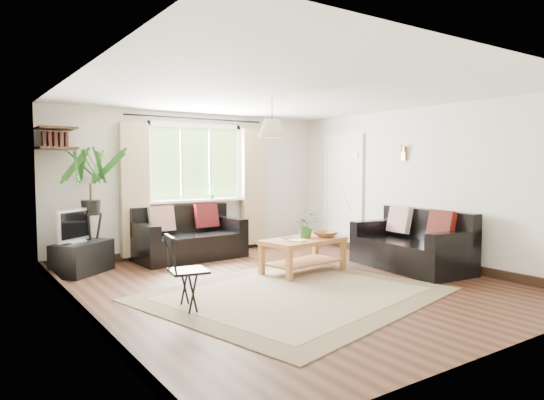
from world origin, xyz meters
TOP-DOWN VIEW (x-y plane):
  - floor at (0.00, 0.00)m, footprint 5.50×5.50m
  - ceiling at (0.00, 0.00)m, footprint 5.50×5.50m
  - wall_back at (0.00, 2.75)m, footprint 5.00×0.02m
  - wall_front at (0.00, -2.75)m, footprint 5.00×0.02m
  - wall_left at (-2.50, 0.00)m, footprint 0.02×5.50m
  - wall_right at (2.50, 0.00)m, footprint 0.02×5.50m
  - rug at (-0.25, -0.43)m, footprint 3.68×3.35m
  - window at (0.00, 2.71)m, footprint 2.50×0.16m
  - door at (2.47, 1.70)m, footprint 0.06×0.96m
  - corner_shelf at (-2.25, 2.50)m, footprint 0.50×0.50m
  - pendant_lamp at (0.00, 0.40)m, footprint 0.36×0.36m
  - wall_sconce at (2.43, 0.30)m, footprint 0.12×0.12m
  - sofa_back at (-0.34, 2.26)m, footprint 1.76×0.95m
  - sofa_right at (2.00, -0.24)m, footprint 1.82×1.04m
  - coffee_table at (0.56, 0.43)m, footprint 1.26×0.80m
  - table_plant at (0.65, 0.50)m, footprint 0.33×0.29m
  - bowl at (0.91, 0.37)m, footprint 0.37×0.37m
  - book_a at (0.27, 0.29)m, footprint 0.21×0.25m
  - book_b at (0.30, 0.53)m, footprint 0.18×0.23m
  - tv_stand at (-2.03, 2.12)m, footprint 0.94×0.88m
  - tv at (-2.12, 2.12)m, footprint 0.63×0.56m
  - palm_stand at (-1.84, 2.34)m, footprint 0.72×0.72m
  - folding_chair at (-1.52, -0.29)m, footprint 0.47×0.47m
  - sill_plant at (0.25, 2.63)m, footprint 0.14×0.10m

SIDE VIEW (x-z plane):
  - floor at x=0.00m, z-range 0.00..0.00m
  - rug at x=-0.25m, z-range 0.00..0.02m
  - tv_stand at x=-2.03m, z-range 0.00..0.44m
  - coffee_table at x=0.56m, z-range 0.00..0.48m
  - folding_chair at x=-1.52m, z-range 0.00..0.79m
  - sofa_back at x=-0.34m, z-range 0.00..0.81m
  - sofa_right at x=2.00m, z-range 0.00..0.82m
  - book_a at x=0.27m, z-range 0.48..0.50m
  - book_b at x=0.30m, z-range 0.48..0.50m
  - bowl at x=0.91m, z-range 0.48..0.56m
  - table_plant at x=0.65m, z-range 0.48..0.83m
  - tv at x=-2.12m, z-range 0.44..0.93m
  - palm_stand at x=-1.84m, z-range 0.00..1.78m
  - door at x=2.47m, z-range -0.03..2.03m
  - sill_plant at x=0.25m, z-range 0.93..1.20m
  - wall_back at x=0.00m, z-range 0.00..2.40m
  - wall_front at x=0.00m, z-range 0.00..2.40m
  - wall_left at x=-2.50m, z-range 0.00..2.40m
  - wall_right at x=2.50m, z-range 0.00..2.40m
  - window at x=0.00m, z-range 0.47..2.63m
  - wall_sconce at x=2.43m, z-range 1.60..1.88m
  - corner_shelf at x=-2.25m, z-range 1.72..2.06m
  - pendant_lamp at x=0.00m, z-range 1.78..2.32m
  - ceiling at x=0.00m, z-range 2.40..2.40m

